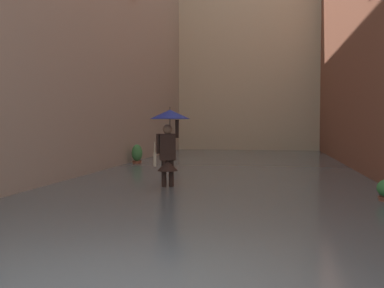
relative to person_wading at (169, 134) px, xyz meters
name	(u,v)px	position (x,y,z in m)	size (l,w,h in m)	color
ground_plane	(229,175)	(-1.07, -4.32, -1.47)	(60.00, 60.00, 0.00)	gray
flood_water	(229,172)	(-1.07, -4.32, -1.37)	(8.97, 28.19, 0.20)	#515B60
building_facade_far	(249,41)	(-1.07, -16.32, 5.22)	(11.77, 1.80, 13.39)	beige
person_wading	(169,134)	(0.00, 0.00, 0.00)	(0.97, 0.97, 2.13)	black
potted_plant_near_right	(137,156)	(2.69, -6.02, -0.98)	(0.42, 0.42, 0.93)	#9E563D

